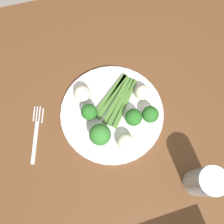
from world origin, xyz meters
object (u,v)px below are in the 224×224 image
at_px(fork, 36,133).
at_px(water_glass, 204,182).
at_px(cauliflower_edge, 143,92).
at_px(cauliflower_front, 82,94).
at_px(dining_table, 112,112).
at_px(cauliflower_back_right, 125,142).
at_px(broccoli_back, 89,112).
at_px(broccoli_front_left, 150,114).
at_px(plate, 112,113).
at_px(broccoli_left, 100,135).
at_px(asparagus_bundle, 117,100).
at_px(broccoli_near_center, 133,117).

xyz_separation_m(fork, water_glass, (0.39, -0.24, 0.06)).
bearing_deg(cauliflower_edge, cauliflower_front, 167.04).
relative_size(dining_table, cauliflower_back_right, 24.85).
xyz_separation_m(broccoli_back, cauliflower_front, (-0.01, 0.06, -0.01)).
height_order(cauliflower_edge, water_glass, water_glass).
xyz_separation_m(broccoli_front_left, water_glass, (0.07, -0.20, 0.02)).
height_order(fork, water_glass, water_glass).
relative_size(dining_table, cauliflower_front, 24.35).
bearing_deg(dining_table, plate, -106.25).
height_order(plate, broccoli_front_left, broccoli_front_left).
distance_m(broccoli_left, cauliflower_front, 0.13).
xyz_separation_m(asparagus_bundle, broccoli_front_left, (0.07, -0.07, 0.03)).
xyz_separation_m(broccoli_near_center, fork, (-0.27, 0.04, -0.05)).
distance_m(broccoli_front_left, broccoli_near_center, 0.05).
xyz_separation_m(broccoli_left, cauliflower_front, (-0.02, 0.13, -0.02)).
distance_m(broccoli_front_left, water_glass, 0.21).
relative_size(broccoli_back, water_glass, 0.42).
bearing_deg(cauliflower_edge, broccoli_left, -147.44).
relative_size(broccoli_front_left, fork, 0.34).
bearing_deg(cauliflower_back_right, broccoli_back, 125.86).
height_order(dining_table, cauliflower_edge, cauliflower_edge).
distance_m(broccoli_left, fork, 0.19).
xyz_separation_m(dining_table, fork, (-0.23, -0.05, 0.13)).
relative_size(plate, broccoli_near_center, 5.12).
bearing_deg(fork, dining_table, -63.05).
distance_m(cauliflower_edge, fork, 0.32).
xyz_separation_m(broccoli_front_left, fork, (-0.32, 0.04, -0.04)).
bearing_deg(broccoli_back, broccoli_left, -78.53).
bearing_deg(dining_table, cauliflower_edge, -10.33).
bearing_deg(broccoli_near_center, cauliflower_front, 138.42).
distance_m(broccoli_front_left, cauliflower_back_right, 0.10).
bearing_deg(broccoli_front_left, cauliflower_back_right, -147.18).
relative_size(broccoli_near_center, fork, 0.35).
distance_m(dining_table, fork, 0.27).
bearing_deg(cauliflower_front, broccoli_front_left, -33.30).
relative_size(plate, cauliflower_edge, 6.56).
bearing_deg(water_glass, cauliflower_front, 127.54).
bearing_deg(broccoli_back, plate, -6.79).
bearing_deg(asparagus_bundle, broccoli_back, -31.49).
bearing_deg(cauliflower_edge, plate, -162.96).
xyz_separation_m(broccoli_near_center, cauliflower_front, (-0.12, 0.10, -0.01)).
height_order(plate, broccoli_back, broccoli_back).
bearing_deg(broccoli_front_left, broccoli_back, 163.08).
bearing_deg(plate, broccoli_left, -127.44).
bearing_deg(broccoli_left, plate, 52.56).
bearing_deg(plate, cauliflower_front, 135.55).
bearing_deg(cauliflower_front, cauliflower_back_right, -63.60).
relative_size(asparagus_bundle, fork, 0.93).
bearing_deg(fork, broccoli_front_left, -81.30).
distance_m(plate, cauliflower_back_right, 0.10).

